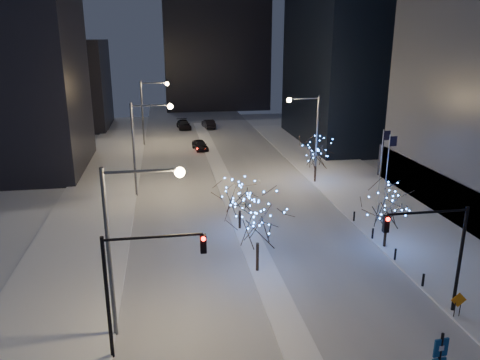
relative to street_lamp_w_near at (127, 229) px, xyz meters
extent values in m
plane|color=white|center=(8.94, -2.00, -6.50)|extent=(160.00, 160.00, 0.00)
cube|color=silver|center=(8.94, 33.00, -6.49)|extent=(20.00, 130.00, 0.02)
cube|color=white|center=(8.94, 28.00, -6.42)|extent=(2.00, 80.00, 0.15)
cube|color=white|center=(23.94, 18.00, -6.42)|extent=(10.00, 90.00, 0.15)
cube|color=white|center=(-5.06, 18.00, -6.42)|extent=(8.00, 90.00, 0.15)
cube|color=black|center=(-17.06, 68.00, 1.50)|extent=(18.00, 16.00, 16.00)
cube|color=black|center=(14.94, 90.00, 14.50)|extent=(24.00, 14.00, 42.00)
cylinder|color=#595E66|center=(-1.06, 0.00, -1.50)|extent=(0.24, 0.24, 10.00)
cylinder|color=#595E66|center=(0.94, 0.00, 3.20)|extent=(4.00, 0.16, 0.16)
sphere|color=#FFD17F|center=(2.94, 0.00, 3.05)|extent=(0.56, 0.56, 0.56)
cylinder|color=#595E66|center=(-1.06, 25.00, -1.50)|extent=(0.24, 0.24, 10.00)
cylinder|color=#595E66|center=(0.94, 25.00, 3.20)|extent=(4.00, 0.16, 0.16)
sphere|color=#FFD17F|center=(2.94, 25.00, 3.05)|extent=(0.56, 0.56, 0.56)
cylinder|color=#595E66|center=(-1.06, 50.00, -1.50)|extent=(0.24, 0.24, 10.00)
cylinder|color=#595E66|center=(0.94, 50.00, 3.20)|extent=(4.00, 0.16, 0.16)
sphere|color=#FFD17F|center=(2.94, 50.00, 3.05)|extent=(0.56, 0.56, 0.56)
cylinder|color=#595E66|center=(19.94, 28.00, -1.50)|extent=(0.24, 0.24, 10.00)
cylinder|color=#595E66|center=(18.19, 28.00, 3.20)|extent=(3.50, 0.16, 0.16)
sphere|color=#FFD17F|center=(16.44, 28.00, 3.05)|extent=(0.56, 0.56, 0.56)
cylinder|color=black|center=(-1.06, -2.00, -3.00)|extent=(0.20, 0.20, 7.00)
cylinder|color=black|center=(1.44, -2.00, 0.30)|extent=(5.00, 0.14, 0.14)
cube|color=black|center=(3.94, -2.00, -0.25)|extent=(0.32, 0.28, 1.00)
sphere|color=#FF0C05|center=(3.94, -2.18, 0.10)|extent=(0.22, 0.22, 0.22)
cylinder|color=black|center=(19.44, -1.00, -3.00)|extent=(0.20, 0.20, 7.00)
cylinder|color=black|center=(16.94, -1.00, 0.30)|extent=(5.00, 0.14, 0.14)
cube|color=black|center=(14.44, -1.00, -0.25)|extent=(0.32, 0.28, 1.00)
sphere|color=#FF0C05|center=(14.44, -1.18, 0.10)|extent=(0.22, 0.22, 0.22)
cylinder|color=silver|center=(21.94, 14.00, -2.35)|extent=(0.10, 0.10, 8.00)
cube|color=black|center=(22.29, 14.00, 1.05)|extent=(0.70, 0.03, 0.90)
cylinder|color=silver|center=(22.54, 16.50, -2.35)|extent=(0.10, 0.10, 8.00)
cube|color=black|center=(22.89, 16.50, 1.05)|extent=(0.70, 0.03, 0.90)
cylinder|color=black|center=(19.14, 2.00, -5.90)|extent=(0.16, 0.16, 0.90)
cylinder|color=black|center=(19.14, 6.00, -5.90)|extent=(0.16, 0.16, 0.90)
cylinder|color=black|center=(19.14, 10.00, -5.90)|extent=(0.16, 0.16, 0.90)
cylinder|color=black|center=(19.14, 14.00, -5.90)|extent=(0.16, 0.16, 0.90)
imported|color=black|center=(7.44, 45.26, -5.72)|extent=(2.55, 4.80, 1.55)
imported|color=black|center=(10.44, 62.87, -5.68)|extent=(2.36, 5.17, 1.64)
imported|color=black|center=(5.80, 62.95, -5.70)|extent=(2.78, 5.70, 1.60)
cylinder|color=black|center=(8.44, 6.03, -5.27)|extent=(0.22, 0.22, 2.16)
cylinder|color=black|center=(8.44, 14.01, -5.53)|extent=(0.22, 0.22, 1.63)
cylinder|color=black|center=(19.44, 8.41, -5.42)|extent=(0.22, 0.22, 1.86)
cylinder|color=black|center=(19.44, 26.47, -5.43)|extent=(0.22, 0.22, 1.83)
cube|color=navy|center=(13.94, -8.00, -3.30)|extent=(0.70, 0.16, 0.90)
cylinder|color=black|center=(19.06, -1.70, -5.87)|extent=(0.05, 0.05, 0.96)
cylinder|color=black|center=(19.41, -1.70, -5.87)|extent=(0.05, 0.05, 0.96)
cube|color=orange|center=(19.24, -1.70, -5.21)|extent=(0.99, 0.10, 0.99)
camera|label=1|loc=(2.26, -24.01, 9.91)|focal=35.00mm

